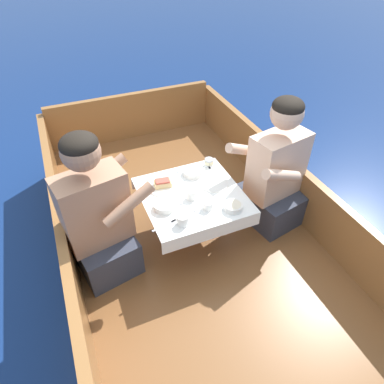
# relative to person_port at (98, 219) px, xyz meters

# --- Properties ---
(ground_plane) EXTENTS (60.00, 60.00, 0.00)m
(ground_plane) POSITION_rel_person_port_xyz_m (0.64, 0.02, -0.68)
(ground_plane) COLOR navy
(boat_deck) EXTENTS (1.80, 3.25, 0.25)m
(boat_deck) POSITION_rel_person_port_xyz_m (0.64, 0.02, -0.55)
(boat_deck) COLOR brown
(boat_deck) RESTS_ON ground_plane
(gunwale_port) EXTENTS (0.06, 3.25, 0.41)m
(gunwale_port) POSITION_rel_person_port_xyz_m (-0.23, 0.02, -0.22)
(gunwale_port) COLOR #936033
(gunwale_port) RESTS_ON boat_deck
(gunwale_starboard) EXTENTS (0.06, 3.25, 0.41)m
(gunwale_starboard) POSITION_rel_person_port_xyz_m (1.50, 0.02, -0.22)
(gunwale_starboard) COLOR #936033
(gunwale_starboard) RESTS_ON boat_deck
(bow_coaming) EXTENTS (1.68, 0.06, 0.48)m
(bow_coaming) POSITION_rel_person_port_xyz_m (0.64, 1.62, -0.18)
(bow_coaming) COLOR #936033
(bow_coaming) RESTS_ON boat_deck
(cockpit_table) EXTENTS (0.67, 0.67, 0.41)m
(cockpit_table) POSITION_rel_person_port_xyz_m (0.64, -0.00, -0.06)
(cockpit_table) COLOR #B2B2B7
(cockpit_table) RESTS_ON boat_deck
(person_port) EXTENTS (0.58, 0.53, 1.02)m
(person_port) POSITION_rel_person_port_xyz_m (0.00, 0.00, 0.00)
(person_port) COLOR #333847
(person_port) RESTS_ON boat_deck
(person_starboard) EXTENTS (0.58, 0.52, 1.01)m
(person_starboard) POSITION_rel_person_port_xyz_m (1.27, -0.04, -0.00)
(person_starboard) COLOR #333847
(person_starboard) RESTS_ON boat_deck
(plate_sandwich) EXTENTS (0.22, 0.22, 0.01)m
(plate_sandwich) POSITION_rel_person_port_xyz_m (0.48, 0.15, -0.01)
(plate_sandwich) COLOR white
(plate_sandwich) RESTS_ON cockpit_table
(plate_bread) EXTENTS (0.20, 0.20, 0.01)m
(plate_bread) POSITION_rel_person_port_xyz_m (0.82, 0.04, -0.01)
(plate_bread) COLOR white
(plate_bread) RESTS_ON cockpit_table
(sandwich) EXTENTS (0.13, 0.09, 0.05)m
(sandwich) POSITION_rel_person_port_xyz_m (0.48, 0.15, 0.02)
(sandwich) COLOR #E0BC7F
(sandwich) RESTS_ON plate_sandwich
(bowl_port_near) EXTENTS (0.15, 0.15, 0.04)m
(bowl_port_near) POSITION_rel_person_port_xyz_m (0.73, 0.21, 0.01)
(bowl_port_near) COLOR white
(bowl_port_near) RESTS_ON cockpit_table
(bowl_starboard_near) EXTENTS (0.14, 0.14, 0.04)m
(bowl_starboard_near) POSITION_rel_person_port_xyz_m (0.42, -0.06, 0.01)
(bowl_starboard_near) COLOR white
(bowl_starboard_near) RESTS_ON cockpit_table
(bowl_center_far) EXTENTS (0.12, 0.12, 0.04)m
(bowl_center_far) POSITION_rel_person_port_xyz_m (0.82, -0.24, 0.01)
(bowl_center_far) COLOR white
(bowl_center_far) RESTS_ON cockpit_table
(coffee_cup_port) EXTENTS (0.10, 0.07, 0.06)m
(coffee_cup_port) POSITION_rel_person_port_xyz_m (0.62, -0.04, 0.02)
(coffee_cup_port) COLOR white
(coffee_cup_port) RESTS_ON cockpit_table
(coffee_cup_starboard) EXTENTS (0.09, 0.07, 0.05)m
(coffee_cup_starboard) POSITION_rel_person_port_xyz_m (0.67, -0.17, 0.02)
(coffee_cup_starboard) COLOR white
(coffee_cup_starboard) RESTS_ON cockpit_table
(coffee_cup_center) EXTENTS (0.10, 0.07, 0.07)m
(coffee_cup_center) POSITION_rel_person_port_xyz_m (0.47, -0.24, 0.02)
(coffee_cup_center) COLOR white
(coffee_cup_center) RESTS_ON cockpit_table
(tin_can) EXTENTS (0.07, 0.07, 0.05)m
(tin_can) POSITION_rel_person_port_xyz_m (0.89, 0.27, 0.02)
(tin_can) COLOR silver
(tin_can) RESTS_ON cockpit_table
(utensil_spoon_center) EXTENTS (0.09, 0.16, 0.01)m
(utensil_spoon_center) POSITION_rel_person_port_xyz_m (0.63, 0.24, -0.01)
(utensil_spoon_center) COLOR silver
(utensil_spoon_center) RESTS_ON cockpit_table
(utensil_fork_starboard) EXTENTS (0.17, 0.05, 0.00)m
(utensil_fork_starboard) POSITION_rel_person_port_xyz_m (0.38, -0.21, -0.01)
(utensil_fork_starboard) COLOR silver
(utensil_fork_starboard) RESTS_ON cockpit_table
(utensil_spoon_starboard) EXTENTS (0.10, 0.15, 0.01)m
(utensil_spoon_starboard) POSITION_rel_person_port_xyz_m (0.55, -0.10, -0.01)
(utensil_spoon_starboard) COLOR silver
(utensil_spoon_starboard) RESTS_ON cockpit_table
(utensil_fork_port) EXTENTS (0.02, 0.17, 0.00)m
(utensil_fork_port) POSITION_rel_person_port_xyz_m (0.87, 0.18, -0.01)
(utensil_fork_port) COLOR silver
(utensil_fork_port) RESTS_ON cockpit_table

